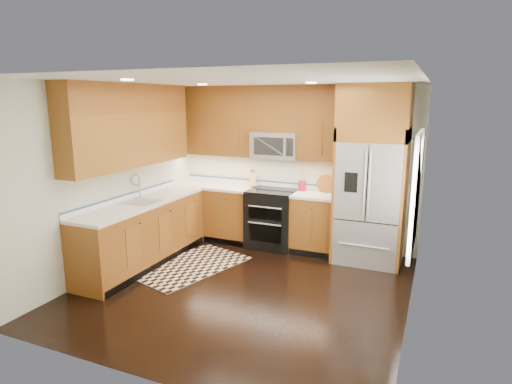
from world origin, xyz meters
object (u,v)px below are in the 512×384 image
at_px(utensil_crock, 302,183).
at_px(knife_block, 253,179).
at_px(rug, 190,266).
at_px(refrigerator, 371,175).
at_px(range, 272,219).

bearing_deg(utensil_crock, knife_block, 179.14).
height_order(rug, knife_block, knife_block).
xyz_separation_m(refrigerator, rug, (-2.33, -1.26, -1.30)).
relative_size(refrigerator, knife_block, 8.91).
bearing_deg(range, refrigerator, -1.40).
relative_size(range, utensil_crock, 2.72).
height_order(range, refrigerator, refrigerator).
relative_size(knife_block, utensil_crock, 0.84).
height_order(range, rug, range).
distance_m(range, rug, 1.58).
xyz_separation_m(rug, utensil_crock, (1.22, 1.48, 1.05)).
bearing_deg(rug, range, 75.59).
bearing_deg(utensil_crock, refrigerator, -11.42).
distance_m(range, utensil_crock, 0.76).
distance_m(refrigerator, knife_block, 2.02).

